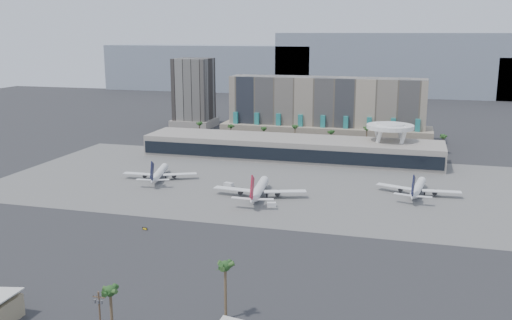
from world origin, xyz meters
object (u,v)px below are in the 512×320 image
(airliner_left, at_px, (159,173))
(service_vehicle_b, at_px, (272,205))
(utility_pole, at_px, (99,311))
(service_vehicle_a, at_px, (229,185))
(airliner_centre, at_px, (259,189))
(taxiway_sign, at_px, (145,229))
(airliner_right, at_px, (418,188))

(airliner_left, xyz_separation_m, service_vehicle_b, (64.39, -28.61, -2.36))
(utility_pole, relative_size, airliner_left, 0.32)
(utility_pole, distance_m, service_vehicle_a, 138.00)
(airliner_left, relative_size, service_vehicle_b, 10.09)
(airliner_centre, xyz_separation_m, taxiway_sign, (-29.63, -52.05, -3.28))
(airliner_right, height_order, taxiway_sign, airliner_right)
(airliner_left, height_order, service_vehicle_b, airliner_left)
(airliner_right, bearing_deg, service_vehicle_a, -166.09)
(service_vehicle_b, bearing_deg, service_vehicle_a, 119.87)
(airliner_centre, distance_m, service_vehicle_b, 14.99)
(airliner_left, height_order, airliner_centre, airliner_centre)
(service_vehicle_a, relative_size, service_vehicle_b, 1.19)
(airliner_right, bearing_deg, service_vehicle_b, -142.21)
(airliner_centre, relative_size, service_vehicle_a, 9.78)
(service_vehicle_b, bearing_deg, utility_pole, -114.75)
(airliner_right, height_order, service_vehicle_b, airliner_right)
(airliner_centre, bearing_deg, taxiway_sign, -125.80)
(service_vehicle_a, xyz_separation_m, service_vehicle_b, (27.02, -24.73, -0.12))
(airliner_centre, distance_m, taxiway_sign, 59.99)
(airliner_centre, height_order, service_vehicle_b, airliner_centre)
(airliner_centre, relative_size, taxiway_sign, 20.16)
(airliner_left, bearing_deg, utility_pole, -83.95)
(service_vehicle_b, bearing_deg, airliner_left, 138.38)
(utility_pole, xyz_separation_m, taxiway_sign, (-24.33, 72.37, -6.66))
(airliner_left, relative_size, taxiway_sign, 17.53)
(utility_pole, height_order, airliner_centre, airliner_centre)
(taxiway_sign, bearing_deg, airliner_centre, 71.67)
(airliner_centre, relative_size, service_vehicle_b, 11.60)
(utility_pole, height_order, service_vehicle_b, utility_pole)
(airliner_right, relative_size, service_vehicle_a, 8.76)
(utility_pole, distance_m, service_vehicle_b, 113.56)
(airliner_right, xyz_separation_m, service_vehicle_b, (-58.82, -34.29, -2.41))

